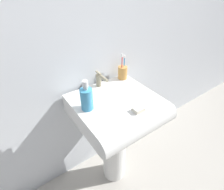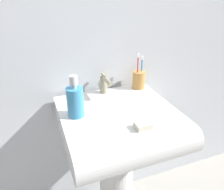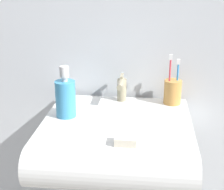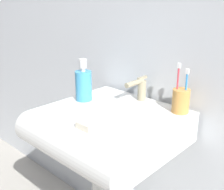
# 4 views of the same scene
# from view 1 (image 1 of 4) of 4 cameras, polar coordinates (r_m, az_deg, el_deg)

# --- Properties ---
(ground_plane) EXTENTS (6.00, 6.00, 0.00)m
(ground_plane) POSITION_cam_1_polar(r_m,az_deg,el_deg) (1.70, 0.62, -23.80)
(ground_plane) COLOR #ADA89E
(ground_plane) RESTS_ON ground
(wall_back) EXTENTS (5.00, 0.05, 2.40)m
(wall_back) POSITION_cam_1_polar(r_m,az_deg,el_deg) (1.14, -7.51, 21.80)
(wall_back) COLOR silver
(wall_back) RESTS_ON ground
(sink_pedestal) EXTENTS (0.18, 0.18, 0.68)m
(sink_pedestal) POSITION_cam_1_polar(r_m,az_deg,el_deg) (1.42, 0.71, -16.61)
(sink_pedestal) COLOR white
(sink_pedestal) RESTS_ON ground
(sink_basin) EXTENTS (0.51, 0.51, 0.13)m
(sink_basin) POSITION_cam_1_polar(r_m,az_deg,el_deg) (1.10, 2.35, -5.05)
(sink_basin) COLOR white
(sink_basin) RESTS_ON sink_pedestal
(faucet) EXTENTS (0.04, 0.13, 0.11)m
(faucet) POSITION_cam_1_polar(r_m,az_deg,el_deg) (1.18, -3.90, 5.22)
(faucet) COLOR tan
(faucet) RESTS_ON sink_basin
(toothbrush_cup) EXTENTS (0.07, 0.07, 0.20)m
(toothbrush_cup) POSITION_cam_1_polar(r_m,az_deg,el_deg) (1.29, 3.48, 7.42)
(toothbrush_cup) COLOR #D19347
(toothbrush_cup) RESTS_ON sink_basin
(soap_bottle) EXTENTS (0.07, 0.07, 0.18)m
(soap_bottle) POSITION_cam_1_polar(r_m,az_deg,el_deg) (0.98, -8.28, -1.11)
(soap_bottle) COLOR #3F99CC
(soap_bottle) RESTS_ON sink_basin
(bar_soap) EXTENTS (0.07, 0.05, 0.02)m
(bar_soap) POSITION_cam_1_polar(r_m,az_deg,el_deg) (1.00, 8.67, -4.63)
(bar_soap) COLOR silver
(bar_soap) RESTS_ON sink_basin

